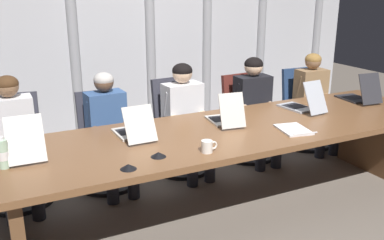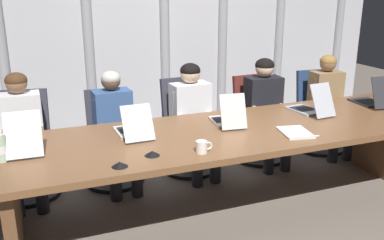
{
  "view_description": "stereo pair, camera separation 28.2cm",
  "coord_description": "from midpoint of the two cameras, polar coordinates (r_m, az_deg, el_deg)",
  "views": [
    {
      "loc": [
        -1.8,
        -2.89,
        1.89
      ],
      "look_at": [
        -0.35,
        0.07,
        0.85
      ],
      "focal_mm": 40.14,
      "sensor_mm": 36.0,
      "label": 1
    },
    {
      "loc": [
        -1.54,
        -3.0,
        1.89
      ],
      "look_at": [
        -0.35,
        0.07,
        0.85
      ],
      "focal_mm": 40.14,
      "sensor_mm": 36.0,
      "label": 2
    }
  ],
  "objects": [
    {
      "name": "person_left_end",
      "position": [
        4.0,
        -19.79,
        -1.56
      ],
      "size": [
        0.37,
        0.55,
        1.17
      ],
      "rotation": [
        0.0,
        0.0,
        -1.57
      ],
      "color": "silver",
      "rests_on": "ground_plane"
    },
    {
      "name": "conference_table",
      "position": [
        3.62,
        7.79,
        -3.41
      ],
      "size": [
        4.0,
        1.1,
        0.75
      ],
      "color": "brown",
      "rests_on": "ground_plane"
    },
    {
      "name": "laptop_center",
      "position": [
        3.68,
        6.91,
        0.24
      ],
      "size": [
        0.26,
        0.43,
        0.29
      ],
      "rotation": [
        0.0,
        0.0,
        1.45
      ],
      "color": "beige",
      "rests_on": "conference_table"
    },
    {
      "name": "curtain_backdrop",
      "position": [
        5.41,
        -3.18,
        11.36
      ],
      "size": [
        6.26,
        0.17,
        2.63
      ],
      "color": "#B2B2B7",
      "rests_on": "ground_plane"
    },
    {
      "name": "person_right_mid",
      "position": [
        4.72,
        11.56,
        1.94
      ],
      "size": [
        0.41,
        0.56,
        1.15
      ],
      "rotation": [
        0.0,
        0.0,
        -1.62
      ],
      "color": "black",
      "rests_on": "ground_plane"
    },
    {
      "name": "office_chair_right_mid",
      "position": [
        4.93,
        10.31,
        -1.12
      ],
      "size": [
        0.6,
        0.6,
        0.92
      ],
      "rotation": [
        0.0,
        0.0,
        -1.49
      ],
      "color": "#511E19",
      "rests_on": "ground_plane"
    },
    {
      "name": "person_right_end",
      "position": [
        5.21,
        19.3,
        2.54
      ],
      "size": [
        0.38,
        0.56,
        1.14
      ],
      "rotation": [
        0.0,
        0.0,
        -1.63
      ],
      "color": "olive",
      "rests_on": "ground_plane"
    },
    {
      "name": "ground_plane",
      "position": [
        3.88,
        7.41,
        -11.83
      ],
      "size": [
        12.52,
        12.52,
        0.0
      ],
      "primitive_type": "plane",
      "color": "#6B6056"
    },
    {
      "name": "coffee_mug_near",
      "position": [
        3.05,
        4.0,
        -3.61
      ],
      "size": [
        0.13,
        0.08,
        0.09
      ],
      "color": "white",
      "rests_on": "conference_table"
    },
    {
      "name": "office_chair_center",
      "position": [
        4.56,
        1.17,
        -2.24
      ],
      "size": [
        0.6,
        0.6,
        0.96
      ],
      "rotation": [
        0.0,
        0.0,
        -1.49
      ],
      "color": "#2D2D38",
      "rests_on": "ground_plane"
    },
    {
      "name": "laptop_right_end",
      "position": [
        4.67,
        24.46,
        2.53
      ],
      "size": [
        0.28,
        0.46,
        0.31
      ],
      "rotation": [
        0.0,
        0.0,
        1.48
      ],
      "color": "#2D2D33",
      "rests_on": "conference_table"
    },
    {
      "name": "office_chair_right_end",
      "position": [
        5.4,
        17.92,
        -0.06
      ],
      "size": [
        0.6,
        0.6,
        0.92
      ],
      "rotation": [
        0.0,
        0.0,
        -1.63
      ],
      "color": "navy",
      "rests_on": "ground_plane"
    },
    {
      "name": "laptop_left_end",
      "position": [
        3.28,
        -19.04,
        -2.69
      ],
      "size": [
        0.25,
        0.5,
        0.31
      ],
      "rotation": [
        0.0,
        0.0,
        1.55
      ],
      "color": "beige",
      "rests_on": "conference_table"
    },
    {
      "name": "conference_mic_middle",
      "position": [
        2.84,
        -6.78,
        -5.9
      ],
      "size": [
        0.11,
        0.11,
        0.03
      ],
      "primitive_type": "cone",
      "color": "black",
      "rests_on": "conference_table"
    },
    {
      "name": "spiral_notepad",
      "position": [
        3.58,
        15.81,
        -1.63
      ],
      "size": [
        0.27,
        0.34,
        0.03
      ],
      "rotation": [
        0.0,
        0.0,
        -0.19
      ],
      "color": "silver",
      "rests_on": "conference_table"
    },
    {
      "name": "laptop_right_mid",
      "position": [
        4.17,
        17.3,
        1.65
      ],
      "size": [
        0.26,
        0.48,
        0.3
      ],
      "rotation": [
        0.0,
        0.0,
        1.66
      ],
      "color": "#A8ADB7",
      "rests_on": "conference_table"
    },
    {
      "name": "office_chair_left_mid",
      "position": [
        4.34,
        -8.72,
        -3.74
      ],
      "size": [
        0.6,
        0.6,
        0.9
      ],
      "rotation": [
        0.0,
        0.0,
        -1.6
      ],
      "color": "#2D2D38",
      "rests_on": "ground_plane"
    },
    {
      "name": "person_center",
      "position": [
        4.33,
        2.1,
        0.9
      ],
      "size": [
        0.42,
        0.56,
        1.15
      ],
      "rotation": [
        0.0,
        0.0,
        -1.51
      ],
      "color": "silver",
      "rests_on": "ground_plane"
    },
    {
      "name": "person_left_mid",
      "position": [
        4.1,
        -8.19,
        -0.62
      ],
      "size": [
        0.38,
        0.56,
        1.13
      ],
      "rotation": [
        0.0,
        0.0,
        -1.51
      ],
      "color": "#335184",
      "rests_on": "ground_plane"
    },
    {
      "name": "laptop_left_mid",
      "position": [
        3.41,
        -5.51,
        -1.16
      ],
      "size": [
        0.24,
        0.45,
        0.27
      ],
      "rotation": [
        0.0,
        0.0,
        1.59
      ],
      "color": "beige",
      "rests_on": "conference_table"
    },
    {
      "name": "office_chair_left_end",
      "position": [
        4.25,
        -19.4,
        -4.77
      ],
      "size": [
        0.6,
        0.61,
        0.96
      ],
      "rotation": [
        0.0,
        0.0,
        -1.74
      ],
      "color": "#2D2D38",
      "rests_on": "ground_plane"
    },
    {
      "name": "water_bottle_primary",
      "position": [
        3.09,
        -21.67,
        -3.51
      ],
      "size": [
        0.07,
        0.07,
        0.22
      ],
      "color": "#ADD1B2",
      "rests_on": "conference_table"
    },
    {
      "name": "conference_mic_left_side",
      "position": [
        3.0,
        -2.64,
        -4.48
      ],
      "size": [
        0.11,
        0.11,
        0.03
      ],
      "primitive_type": "cone",
      "color": "black",
      "rests_on": "conference_table"
    }
  ]
}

